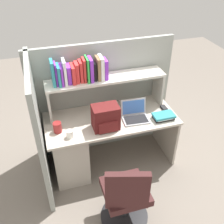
# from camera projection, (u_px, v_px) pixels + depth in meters

# --- Properties ---
(ground_plane) EXTENTS (8.00, 8.00, 0.00)m
(ground_plane) POSITION_uv_depth(u_px,v_px,m) (111.00, 160.00, 3.61)
(ground_plane) COLOR slate
(desk) EXTENTS (1.60, 0.70, 0.73)m
(desk) POSITION_uv_depth(u_px,v_px,m) (81.00, 144.00, 3.29)
(desk) COLOR beige
(desk) RESTS_ON ground_plane
(cubicle_partition_rear) EXTENTS (1.84, 0.05, 1.55)m
(cubicle_partition_rear) POSITION_uv_depth(u_px,v_px,m) (103.00, 99.00, 3.46)
(cubicle_partition_rear) COLOR #939991
(cubicle_partition_rear) RESTS_ON ground_plane
(cubicle_partition_left) EXTENTS (0.05, 1.06, 1.55)m
(cubicle_partition_left) POSITION_uv_depth(u_px,v_px,m) (39.00, 130.00, 2.93)
(cubicle_partition_left) COLOR #939991
(cubicle_partition_left) RESTS_ON ground_plane
(overhead_hutch) EXTENTS (1.44, 0.28, 0.45)m
(overhead_hutch) POSITION_uv_depth(u_px,v_px,m) (106.00, 85.00, 3.14)
(overhead_hutch) COLOR #BCB7AC
(overhead_hutch) RESTS_ON desk
(reference_books_on_shelf) EXTENTS (0.63, 0.19, 0.29)m
(reference_books_on_shelf) POSITION_uv_depth(u_px,v_px,m) (80.00, 71.00, 2.94)
(reference_books_on_shelf) COLOR teal
(reference_books_on_shelf) RESTS_ON overhead_hutch
(laptop) EXTENTS (0.33, 0.28, 0.22)m
(laptop) POSITION_uv_depth(u_px,v_px,m) (135.00, 115.00, 3.15)
(laptop) COLOR #B7BABF
(laptop) RESTS_ON desk
(backpack) EXTENTS (0.30, 0.23, 0.29)m
(backpack) POSITION_uv_depth(u_px,v_px,m) (106.00, 118.00, 2.95)
(backpack) COLOR #591919
(backpack) RESTS_ON desk
(computer_mouse) EXTENTS (0.06, 0.11, 0.03)m
(computer_mouse) POSITION_uv_depth(u_px,v_px,m) (164.00, 108.00, 3.34)
(computer_mouse) COLOR #262628
(computer_mouse) RESTS_ON desk
(paper_cup) EXTENTS (0.08, 0.08, 0.09)m
(paper_cup) POSITION_uv_depth(u_px,v_px,m) (70.00, 134.00, 2.87)
(paper_cup) COLOR white
(paper_cup) RESTS_ON desk
(snack_canister) EXTENTS (0.10, 0.10, 0.12)m
(snack_canister) POSITION_uv_depth(u_px,v_px,m) (57.00, 127.00, 2.94)
(snack_canister) COLOR maroon
(snack_canister) RESTS_ON desk
(desk_book_stack) EXTENTS (0.26, 0.16, 0.07)m
(desk_book_stack) POSITION_uv_depth(u_px,v_px,m) (163.00, 116.00, 3.15)
(desk_book_stack) COLOR black
(desk_book_stack) RESTS_ON desk
(office_chair) EXTENTS (0.52, 0.54, 0.93)m
(office_chair) POSITION_uv_depth(u_px,v_px,m) (125.00, 199.00, 2.63)
(office_chair) COLOR black
(office_chair) RESTS_ON ground_plane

